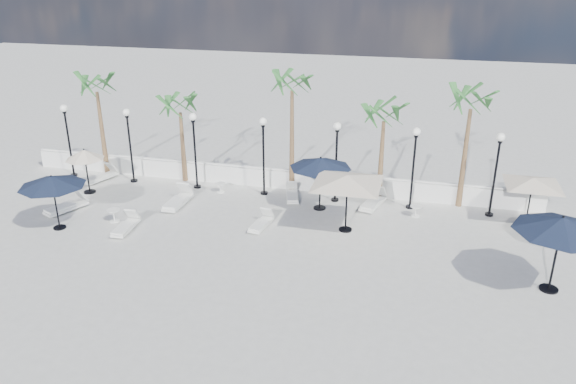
% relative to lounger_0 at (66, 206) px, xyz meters
% --- Properties ---
extents(ground, '(100.00, 100.00, 0.00)m').
position_rel_lounger_0_xyz_m(ground, '(8.19, -2.41, -0.25)').
color(ground, '#A6A5A0').
rests_on(ground, ground).
extents(balustrade, '(26.00, 0.30, 1.01)m').
position_rel_lounger_0_xyz_m(balustrade, '(8.19, 5.09, 0.22)').
color(balustrade, silver).
rests_on(balustrade, ground).
extents(lamppost_0, '(0.36, 0.36, 3.84)m').
position_rel_lounger_0_xyz_m(lamppost_0, '(-2.31, 4.09, 2.24)').
color(lamppost_0, black).
rests_on(lamppost_0, ground).
extents(lamppost_1, '(0.36, 0.36, 3.84)m').
position_rel_lounger_0_xyz_m(lamppost_1, '(1.19, 4.09, 2.24)').
color(lamppost_1, black).
rests_on(lamppost_1, ground).
extents(lamppost_2, '(0.36, 0.36, 3.84)m').
position_rel_lounger_0_xyz_m(lamppost_2, '(4.69, 4.09, 2.24)').
color(lamppost_2, black).
rests_on(lamppost_2, ground).
extents(lamppost_3, '(0.36, 0.36, 3.84)m').
position_rel_lounger_0_xyz_m(lamppost_3, '(8.19, 4.09, 2.24)').
color(lamppost_3, black).
rests_on(lamppost_3, ground).
extents(lamppost_4, '(0.36, 0.36, 3.84)m').
position_rel_lounger_0_xyz_m(lamppost_4, '(11.69, 4.09, 2.24)').
color(lamppost_4, black).
rests_on(lamppost_4, ground).
extents(lamppost_5, '(0.36, 0.36, 3.84)m').
position_rel_lounger_0_xyz_m(lamppost_5, '(15.19, 4.09, 2.24)').
color(lamppost_5, black).
rests_on(lamppost_5, ground).
extents(lamppost_6, '(0.36, 0.36, 3.84)m').
position_rel_lounger_0_xyz_m(lamppost_6, '(18.69, 4.09, 2.24)').
color(lamppost_6, black).
rests_on(lamppost_6, ground).
extents(palm_0, '(2.60, 2.60, 5.50)m').
position_rel_lounger_0_xyz_m(palm_0, '(-0.81, 4.89, 4.28)').
color(palm_0, brown).
rests_on(palm_0, ground).
extents(palm_1, '(2.60, 2.60, 4.70)m').
position_rel_lounger_0_xyz_m(palm_1, '(3.69, 4.89, 3.50)').
color(palm_1, brown).
rests_on(palm_1, ground).
extents(palm_2, '(2.60, 2.60, 6.10)m').
position_rel_lounger_0_xyz_m(palm_2, '(9.39, 4.89, 4.86)').
color(palm_2, brown).
rests_on(palm_2, ground).
extents(palm_3, '(2.60, 2.60, 4.90)m').
position_rel_lounger_0_xyz_m(palm_3, '(13.69, 4.89, 3.70)').
color(palm_3, brown).
rests_on(palm_3, ground).
extents(palm_4, '(2.60, 2.60, 5.70)m').
position_rel_lounger_0_xyz_m(palm_4, '(17.39, 4.89, 4.48)').
color(palm_4, brown).
rests_on(palm_4, ground).
extents(lounger_0, '(1.40, 2.09, 0.75)m').
position_rel_lounger_0_xyz_m(lounger_0, '(0.00, 0.00, 0.00)').
color(lounger_0, silver).
rests_on(lounger_0, ground).
extents(lounger_1, '(1.24, 2.01, 0.72)m').
position_rel_lounger_0_xyz_m(lounger_1, '(-0.55, 3.81, -0.01)').
color(lounger_1, silver).
rests_on(lounger_1, ground).
extents(lounger_2, '(0.68, 1.80, 0.66)m').
position_rel_lounger_0_xyz_m(lounger_2, '(3.62, -1.18, -0.03)').
color(lounger_2, silver).
rests_on(lounger_2, ground).
extents(lounger_3, '(0.75, 1.71, 0.62)m').
position_rel_lounger_0_xyz_m(lounger_3, '(9.10, 0.48, -0.04)').
color(lounger_3, silver).
rests_on(lounger_3, ground).
extents(lounger_4, '(0.74, 2.13, 0.79)m').
position_rel_lounger_0_xyz_m(lounger_4, '(4.68, 1.79, 0.01)').
color(lounger_4, silver).
rests_on(lounger_4, ground).
extents(lounger_5, '(1.12, 2.05, 0.73)m').
position_rel_lounger_0_xyz_m(lounger_5, '(13.53, 3.81, -0.01)').
color(lounger_5, silver).
rests_on(lounger_5, ground).
extents(lounger_6, '(0.97, 1.76, 0.63)m').
position_rel_lounger_0_xyz_m(lounger_6, '(9.67, 3.81, -0.04)').
color(lounger_6, silver).
rests_on(lounger_6, ground).
extents(side_table_0, '(0.58, 0.58, 0.56)m').
position_rel_lounger_0_xyz_m(side_table_0, '(2.67, -0.48, 0.09)').
color(side_table_0, silver).
rests_on(side_table_0, ground).
extents(side_table_1, '(0.49, 0.49, 0.48)m').
position_rel_lounger_0_xyz_m(side_table_1, '(6.04, 3.79, 0.04)').
color(side_table_1, silver).
rests_on(side_table_1, ground).
extents(side_table_2, '(0.51, 0.51, 0.50)m').
position_rel_lounger_0_xyz_m(side_table_2, '(15.48, 3.20, 0.05)').
color(side_table_2, silver).
rests_on(side_table_2, ground).
extents(parasol_navy_left, '(2.75, 2.75, 2.42)m').
position_rel_lounger_0_xyz_m(parasol_navy_left, '(0.74, -1.63, 1.88)').
color(parasol_navy_left, black).
rests_on(parasol_navy_left, ground).
extents(parasol_navy_mid, '(2.82, 2.82, 2.53)m').
position_rel_lounger_0_xyz_m(parasol_navy_mid, '(11.15, 3.02, 1.97)').
color(parasol_navy_mid, black).
rests_on(parasol_navy_mid, ground).
extents(parasol_navy_right, '(3.17, 3.17, 2.85)m').
position_rel_lounger_0_xyz_m(parasol_navy_right, '(20.19, -1.86, 2.25)').
color(parasol_navy_right, black).
rests_on(parasol_navy_right, ground).
extents(parasol_cream_sq_a, '(5.47, 5.47, 2.69)m').
position_rel_lounger_0_xyz_m(parasol_cream_sq_a, '(12.64, 1.07, 2.23)').
color(parasol_cream_sq_a, black).
rests_on(parasol_cream_sq_a, ground).
extents(parasol_cream_sq_b, '(4.48, 4.48, 2.25)m').
position_rel_lounger_0_xyz_m(parasol_cream_sq_b, '(20.19, 3.70, 1.82)').
color(parasol_cream_sq_b, black).
rests_on(parasol_cream_sq_b, ground).
extents(parasol_cream_small, '(1.85, 1.85, 2.27)m').
position_rel_lounger_0_xyz_m(parasol_cream_small, '(-0.22, 2.23, 1.69)').
color(parasol_cream_small, black).
rests_on(parasol_cream_small, ground).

